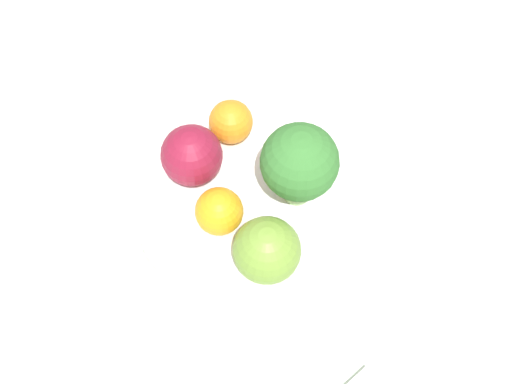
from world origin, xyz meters
The scene contains 8 objects.
ground_plane centered at (0.00, 0.00, 0.00)m, with size 6.00×6.00×0.00m, color gray.
table_surface centered at (0.00, 0.00, 0.01)m, with size 1.20×1.20×0.02m.
bowl centered at (0.00, 0.00, 0.04)m, with size 0.20×0.20×0.04m.
broccoli centered at (-0.02, 0.02, 0.11)m, with size 0.06×0.06×0.08m.
apple_red centered at (0.04, 0.04, 0.09)m, with size 0.05×0.05×0.05m.
apple_green centered at (0.01, -0.06, 0.09)m, with size 0.05×0.05×0.05m.
orange_front centered at (-0.04, -0.05, 0.08)m, with size 0.04×0.04×0.04m.
orange_back centered at (0.03, -0.01, 0.08)m, with size 0.04×0.04×0.04m.
Camera 1 is at (0.23, 0.17, 0.56)m, focal length 50.00 mm.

